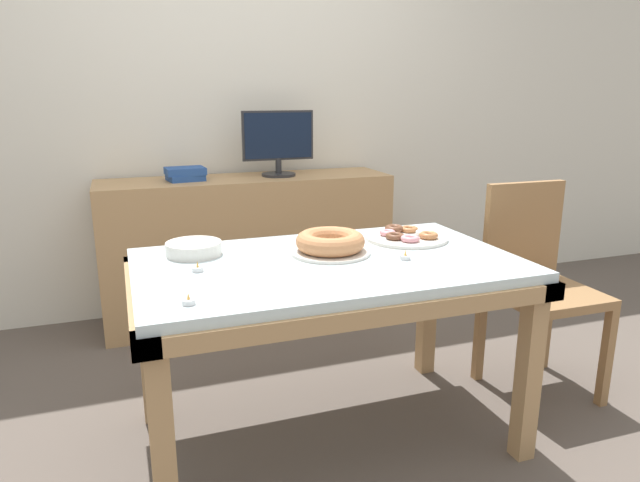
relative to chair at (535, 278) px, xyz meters
name	(u,v)px	position (x,y,z in m)	size (l,w,h in m)	color
ground_plane	(327,436)	(-1.03, -0.09, -0.52)	(12.00, 12.00, 0.00)	#564C44
wall_back	(233,98)	(-1.03, 1.57, 0.78)	(8.00, 0.10, 2.60)	silver
dining_table	(328,285)	(-1.03, -0.09, 0.11)	(1.42, 0.85, 0.73)	silver
chair	(535,278)	(0.00, 0.00, 0.00)	(0.43, 0.43, 0.94)	olive
sideboard	(249,248)	(-1.03, 1.27, -0.10)	(1.68, 0.44, 0.85)	tan
computer_monitor	(278,144)	(-0.84, 1.27, 0.52)	(0.42, 0.20, 0.38)	#262628
book_stack	(185,174)	(-1.38, 1.27, 0.37)	(0.22, 0.19, 0.07)	#23478C
cake_chocolate_round	(330,243)	(-0.99, -0.01, 0.25)	(0.31, 0.31, 0.08)	silver
pastry_platter	(406,236)	(-0.61, 0.09, 0.22)	(0.35, 0.35, 0.04)	silver
plate_stack	(194,248)	(-1.48, 0.15, 0.24)	(0.21, 0.21, 0.05)	silver
tealight_near_front	(198,269)	(-1.50, -0.07, 0.22)	(0.04, 0.04, 0.04)	silver
tealight_near_cakes	(405,257)	(-0.76, -0.18, 0.22)	(0.04, 0.04, 0.04)	silver
tealight_right_edge	(189,301)	(-1.57, -0.38, 0.22)	(0.04, 0.04, 0.04)	silver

